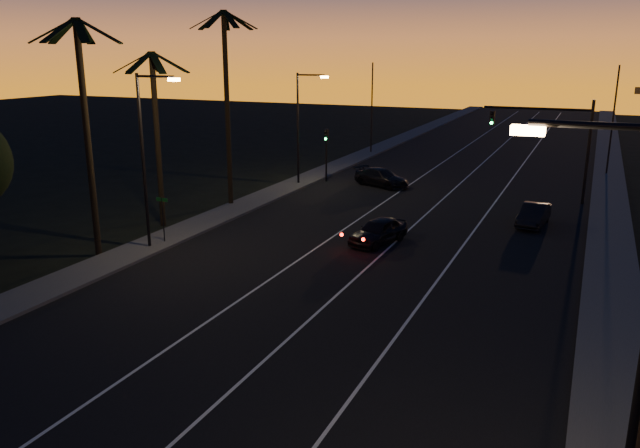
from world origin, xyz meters
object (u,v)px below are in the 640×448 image
at_px(signal_mast, 552,132).
at_px(lead_car, 378,231).
at_px(right_car, 534,215).
at_px(cross_car, 382,177).

xyz_separation_m(signal_mast, lead_car, (-7.44, -14.24, -4.09)).
xyz_separation_m(signal_mast, right_car, (-0.16, -7.09, -4.13)).
relative_size(lead_car, right_car, 1.17).
bearing_deg(right_car, signal_mast, 88.73).
relative_size(signal_mast, lead_car, 1.51).
bearing_deg(right_car, lead_car, -135.55).
distance_m(signal_mast, lead_car, 16.58).
height_order(signal_mast, lead_car, signal_mast).
bearing_deg(cross_car, right_car, -30.98).
relative_size(signal_mast, right_car, 1.77).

